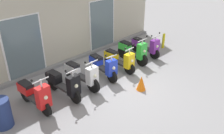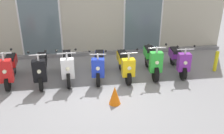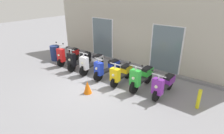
{
  "view_description": "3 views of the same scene",
  "coord_description": "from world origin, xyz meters",
  "px_view_note": "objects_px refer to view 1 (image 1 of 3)",
  "views": [
    {
      "loc": [
        -5.28,
        -4.81,
        4.43
      ],
      "look_at": [
        -0.07,
        0.29,
        0.65
      ],
      "focal_mm": 38.09,
      "sensor_mm": 36.0,
      "label": 1
    },
    {
      "loc": [
        -0.55,
        -6.62,
        3.93
      ],
      "look_at": [
        0.37,
        0.26,
        0.63
      ],
      "focal_mm": 41.87,
      "sensor_mm": 36.0,
      "label": 2
    },
    {
      "loc": [
        4.79,
        -5.03,
        3.69
      ],
      "look_at": [
        0.69,
        0.36,
        0.84
      ],
      "focal_mm": 29.09,
      "sensor_mm": 36.0,
      "label": 3
    }
  ],
  "objects_px": {
    "scooter_red": "(35,95)",
    "scooter_white": "(82,74)",
    "trash_bin": "(2,113)",
    "traffic_cone": "(141,83)",
    "scooter_black": "(64,83)",
    "scooter_purple": "(146,46)",
    "scooter_blue": "(103,66)",
    "scooter_yellow": "(120,60)",
    "scooter_green": "(133,51)",
    "curb_bollard": "(163,41)"
  },
  "relations": [
    {
      "from": "scooter_white",
      "to": "trash_bin",
      "type": "relative_size",
      "value": 1.99
    },
    {
      "from": "scooter_yellow",
      "to": "curb_bollard",
      "type": "relative_size",
      "value": 2.15
    },
    {
      "from": "trash_bin",
      "to": "curb_bollard",
      "type": "relative_size",
      "value": 1.21
    },
    {
      "from": "curb_bollard",
      "to": "scooter_yellow",
      "type": "bearing_deg",
      "value": -179.27
    },
    {
      "from": "trash_bin",
      "to": "scooter_blue",
      "type": "bearing_deg",
      "value": 0.33
    },
    {
      "from": "scooter_black",
      "to": "scooter_red",
      "type": "bearing_deg",
      "value": 175.03
    },
    {
      "from": "scooter_blue",
      "to": "curb_bollard",
      "type": "height_order",
      "value": "scooter_blue"
    },
    {
      "from": "scooter_red",
      "to": "scooter_green",
      "type": "height_order",
      "value": "scooter_red"
    },
    {
      "from": "scooter_green",
      "to": "traffic_cone",
      "type": "xyz_separation_m",
      "value": [
        -1.46,
        -1.59,
        -0.23
      ]
    },
    {
      "from": "scooter_black",
      "to": "scooter_purple",
      "type": "relative_size",
      "value": 1.05
    },
    {
      "from": "scooter_blue",
      "to": "traffic_cone",
      "type": "xyz_separation_m",
      "value": [
        0.29,
        -1.56,
        -0.2
      ]
    },
    {
      "from": "scooter_black",
      "to": "scooter_yellow",
      "type": "relative_size",
      "value": 1.08
    },
    {
      "from": "scooter_black",
      "to": "trash_bin",
      "type": "bearing_deg",
      "value": 179.42
    },
    {
      "from": "scooter_black",
      "to": "traffic_cone",
      "type": "bearing_deg",
      "value": -36.37
    },
    {
      "from": "trash_bin",
      "to": "traffic_cone",
      "type": "relative_size",
      "value": 1.63
    },
    {
      "from": "scooter_white",
      "to": "scooter_green",
      "type": "distance_m",
      "value": 2.72
    },
    {
      "from": "scooter_green",
      "to": "traffic_cone",
      "type": "height_order",
      "value": "scooter_green"
    },
    {
      "from": "scooter_purple",
      "to": "trash_bin",
      "type": "xyz_separation_m",
      "value": [
        -6.43,
        -0.1,
        -0.02
      ]
    },
    {
      "from": "scooter_green",
      "to": "traffic_cone",
      "type": "relative_size",
      "value": 3.07
    },
    {
      "from": "scooter_purple",
      "to": "traffic_cone",
      "type": "distance_m",
      "value": 2.89
    },
    {
      "from": "scooter_black",
      "to": "traffic_cone",
      "type": "distance_m",
      "value": 2.57
    },
    {
      "from": "scooter_yellow",
      "to": "curb_bollard",
      "type": "height_order",
      "value": "scooter_yellow"
    },
    {
      "from": "trash_bin",
      "to": "curb_bollard",
      "type": "xyz_separation_m",
      "value": [
        7.71,
        0.01,
        -0.07
      ]
    },
    {
      "from": "scooter_red",
      "to": "scooter_purple",
      "type": "height_order",
      "value": "scooter_red"
    },
    {
      "from": "scooter_yellow",
      "to": "curb_bollard",
      "type": "distance_m",
      "value": 3.11
    },
    {
      "from": "scooter_white",
      "to": "traffic_cone",
      "type": "distance_m",
      "value": 2.04
    },
    {
      "from": "scooter_black",
      "to": "trash_bin",
      "type": "xyz_separation_m",
      "value": [
        -1.99,
        0.02,
        -0.07
      ]
    },
    {
      "from": "scooter_white",
      "to": "scooter_green",
      "type": "relative_size",
      "value": 1.05
    },
    {
      "from": "scooter_green",
      "to": "scooter_purple",
      "type": "xyz_separation_m",
      "value": [
        0.92,
        0.04,
        -0.05
      ]
    },
    {
      "from": "scooter_green",
      "to": "traffic_cone",
      "type": "bearing_deg",
      "value": -132.38
    },
    {
      "from": "trash_bin",
      "to": "curb_bollard",
      "type": "height_order",
      "value": "trash_bin"
    },
    {
      "from": "scooter_red",
      "to": "scooter_purple",
      "type": "distance_m",
      "value": 5.41
    },
    {
      "from": "trash_bin",
      "to": "curb_bollard",
      "type": "bearing_deg",
      "value": 0.07
    },
    {
      "from": "scooter_purple",
      "to": "trash_bin",
      "type": "distance_m",
      "value": 6.43
    },
    {
      "from": "scooter_green",
      "to": "trash_bin",
      "type": "xyz_separation_m",
      "value": [
        -5.51,
        -0.05,
        -0.07
      ]
    },
    {
      "from": "scooter_yellow",
      "to": "scooter_white",
      "type": "bearing_deg",
      "value": 177.42
    },
    {
      "from": "scooter_white",
      "to": "scooter_green",
      "type": "bearing_deg",
      "value": 0.08
    },
    {
      "from": "scooter_red",
      "to": "scooter_white",
      "type": "height_order",
      "value": "scooter_red"
    },
    {
      "from": "scooter_blue",
      "to": "scooter_green",
      "type": "bearing_deg",
      "value": 1.08
    },
    {
      "from": "scooter_yellow",
      "to": "scooter_green",
      "type": "height_order",
      "value": "scooter_green"
    },
    {
      "from": "scooter_white",
      "to": "scooter_purple",
      "type": "height_order",
      "value": "scooter_white"
    },
    {
      "from": "curb_bollard",
      "to": "scooter_black",
      "type": "bearing_deg",
      "value": -179.71
    },
    {
      "from": "scooter_red",
      "to": "scooter_white",
      "type": "xyz_separation_m",
      "value": [
        1.77,
        -0.01,
        -0.01
      ]
    },
    {
      "from": "scooter_blue",
      "to": "traffic_cone",
      "type": "height_order",
      "value": "scooter_blue"
    },
    {
      "from": "scooter_blue",
      "to": "traffic_cone",
      "type": "relative_size",
      "value": 3.03
    },
    {
      "from": "scooter_red",
      "to": "scooter_white",
      "type": "relative_size",
      "value": 0.92
    },
    {
      "from": "scooter_white",
      "to": "trash_bin",
      "type": "xyz_separation_m",
      "value": [
        -2.79,
        -0.05,
        -0.06
      ]
    },
    {
      "from": "scooter_black",
      "to": "scooter_blue",
      "type": "distance_m",
      "value": 1.78
    },
    {
      "from": "scooter_red",
      "to": "curb_bollard",
      "type": "relative_size",
      "value": 2.2
    },
    {
      "from": "scooter_red",
      "to": "curb_bollard",
      "type": "bearing_deg",
      "value": -0.47
    }
  ]
}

